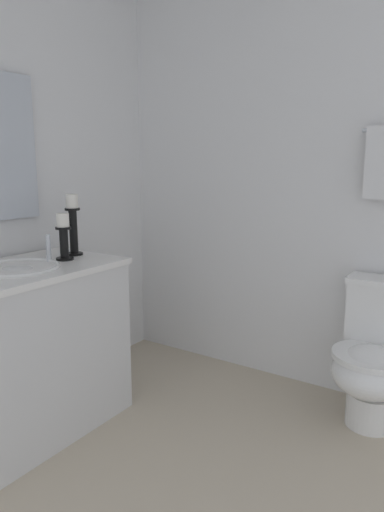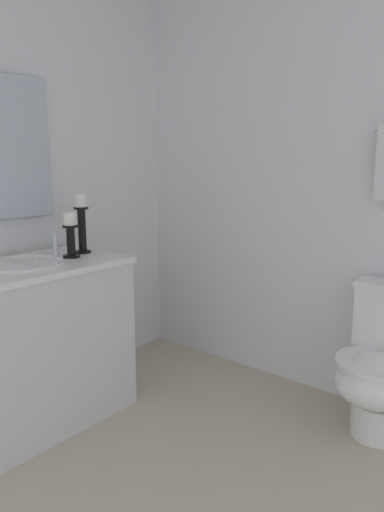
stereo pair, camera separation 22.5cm
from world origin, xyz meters
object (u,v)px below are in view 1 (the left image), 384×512
Objects in this scene: candle_holder_tall at (73,223)px; toilet at (375,358)px; vanity_cabinet at (24,352)px; candle_holder_short at (64,236)px; sink_basin at (18,276)px; towel_near_vanity at (379,163)px.

candle_holder_tall reaches higher than toilet.
vanity_cabinet is 0.61m from candle_holder_short.
towel_near_vanity is (1.35, 1.23, 0.53)m from sink_basin.
toilet is 2.00× the size of towel_near_vanity.
vanity_cabinet is 1.77m from toilet.
towel_near_vanity is (1.31, 0.97, 0.37)m from candle_holder_short.
sink_basin is 1.90m from towel_near_vanity.
sink_basin is 1.66× the size of candle_holder_short.
candle_holder_tall is 1.37× the size of candle_holder_short.
sink_basin is at bearing -137.51° from towel_near_vanity.
candle_holder_tall is (-0.02, 0.38, 0.21)m from sink_basin.
sink_basin is 0.44m from candle_holder_tall.
towel_near_vanity reaches higher than sink_basin.
candle_holder_tall is at bearing 93.60° from sink_basin.
candle_holder_short is at bearing -63.92° from candle_holder_tall.
sink_basin is (0.00, 0.00, 0.39)m from vanity_cabinet.
candle_holder_tall is at bearing 93.60° from vanity_cabinet.
candle_holder_short reaches higher than vanity_cabinet.
towel_near_vanity is at bearing 36.54° from candle_holder_short.
candle_holder_tall reaches higher than sink_basin.
sink_basin is 1.07× the size of towel_near_vanity.
candle_holder_short is 1.67m from towel_near_vanity.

